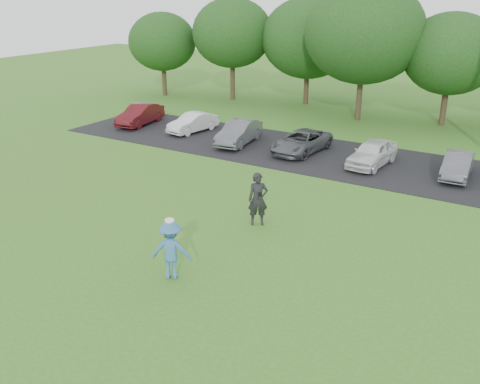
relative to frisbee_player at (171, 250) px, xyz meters
name	(u,v)px	position (x,y,z in m)	size (l,w,h in m)	color
ground	(182,265)	(-0.20, 0.75, -0.92)	(100.00, 100.00, 0.00)	#357220
parking_lot	(337,158)	(-0.20, 13.75, -0.90)	(32.00, 6.50, 0.03)	black
frisbee_player	(171,250)	(0.00, 0.00, 0.00)	(1.36, 1.12, 2.04)	teal
camera_bystander	(258,199)	(0.30, 4.66, 0.07)	(0.86, 0.81, 1.97)	black
parked_cars	(326,145)	(-0.80, 13.70, -0.30)	(27.91, 4.51, 1.26)	#511115
tree_row	(426,43)	(1.31, 23.51, 3.99)	(42.39, 9.85, 8.64)	#38281C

